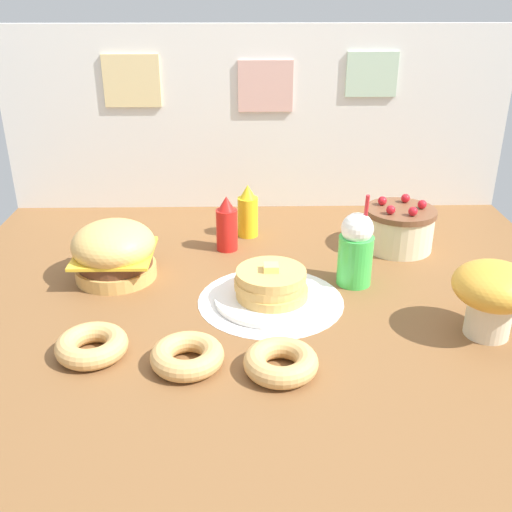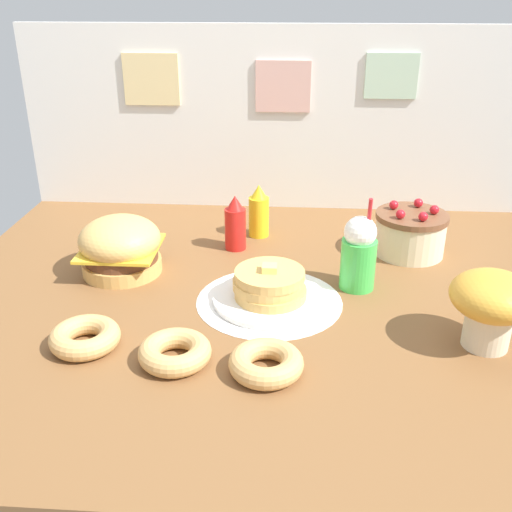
{
  "view_description": "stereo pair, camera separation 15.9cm",
  "coord_description": "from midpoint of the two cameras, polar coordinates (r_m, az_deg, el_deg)",
  "views": [
    {
      "loc": [
        -0.05,
        -1.75,
        0.97
      ],
      "look_at": [
        -0.02,
        0.03,
        0.14
      ],
      "focal_mm": 41.64,
      "sensor_mm": 36.0,
      "label": 1
    },
    {
      "loc": [
        0.1,
        -1.75,
        0.97
      ],
      "look_at": [
        -0.02,
        0.03,
        0.14
      ],
      "focal_mm": 41.64,
      "sensor_mm": 36.0,
      "label": 2
    }
  ],
  "objects": [
    {
      "name": "donut_vanilla",
      "position": [
        1.63,
        -0.42,
        -10.18
      ],
      "size": [
        0.21,
        0.21,
        0.06
      ],
      "color": "tan",
      "rests_on": "ground_plane"
    },
    {
      "name": "burger",
      "position": [
        2.17,
        -15.52,
        0.37
      ],
      "size": [
        0.29,
        0.29,
        0.21
      ],
      "color": "#DBA859",
      "rests_on": "ground_plane"
    },
    {
      "name": "back_wall",
      "position": [
        2.71,
        -1.7,
        13.02
      ],
      "size": [
        2.24,
        0.04,
        0.81
      ],
      "color": "silver",
      "rests_on": "ground_plane"
    },
    {
      "name": "mustard_bottle",
      "position": [
        2.45,
        -2.65,
        4.17
      ],
      "size": [
        0.08,
        0.08,
        0.22
      ],
      "color": "yellow",
      "rests_on": "ground_plane"
    },
    {
      "name": "donut_pink_glaze",
      "position": [
        1.78,
        -18.01,
        -8.19
      ],
      "size": [
        0.21,
        0.21,
        0.06
      ],
      "color": "tan",
      "rests_on": "ground_plane"
    },
    {
      "name": "ketchup_bottle",
      "position": [
        2.32,
        -4.78,
        2.94
      ],
      "size": [
        0.08,
        0.08,
        0.22
      ],
      "color": "red",
      "rests_on": "ground_plane"
    },
    {
      "name": "ground_plane",
      "position": [
        2.01,
        -1.7,
        -4.31
      ],
      "size": [
        2.24,
        1.82,
        0.02
      ],
      "primitive_type": "cube",
      "color": "brown"
    },
    {
      "name": "pancake_stack",
      "position": [
        1.96,
        -0.89,
        -3.12
      ],
      "size": [
        0.38,
        0.38,
        0.13
      ],
      "color": "white",
      "rests_on": "doily_mat"
    },
    {
      "name": "layer_cake",
      "position": [
        2.38,
        11.76,
        2.63
      ],
      "size": [
        0.28,
        0.28,
        0.2
      ],
      "color": "beige",
      "rests_on": "ground_plane"
    },
    {
      "name": "mushroom_stool",
      "position": [
        1.84,
        19.57,
        -3.36
      ],
      "size": [
        0.24,
        0.24,
        0.23
      ],
      "color": "beige",
      "rests_on": "ground_plane"
    },
    {
      "name": "cream_soda_cup",
      "position": [
        2.06,
        7.4,
        0.59
      ],
      "size": [
        0.12,
        0.12,
        0.33
      ],
      "color": "green",
      "rests_on": "ground_plane"
    },
    {
      "name": "doily_mat",
      "position": [
        1.98,
        -0.87,
        -4.34
      ],
      "size": [
        0.49,
        0.49,
        0.0
      ],
      "primitive_type": "cylinder",
      "color": "white",
      "rests_on": "ground_plane"
    },
    {
      "name": "donut_chocolate",
      "position": [
        1.68,
        -9.37,
        -9.46
      ],
      "size": [
        0.21,
        0.21,
        0.06
      ],
      "color": "tan",
      "rests_on": "ground_plane"
    }
  ]
}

